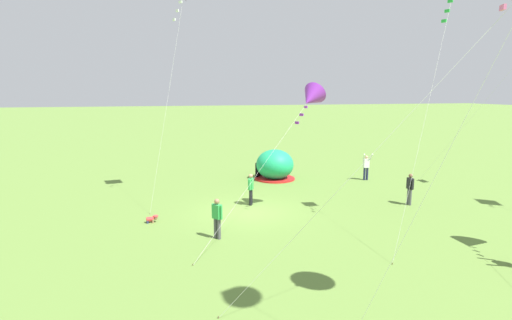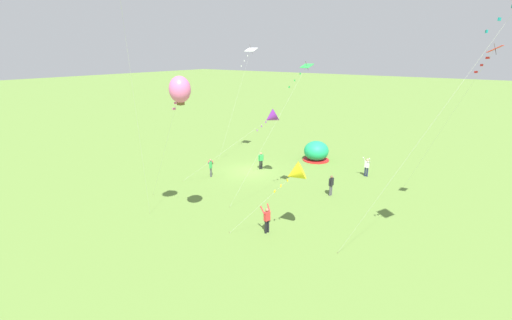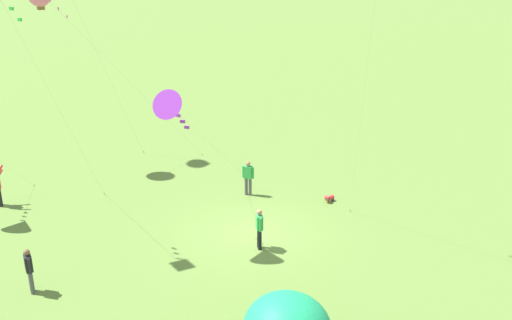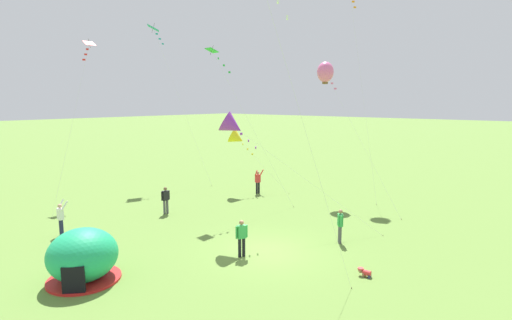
{
  "view_description": "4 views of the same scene",
  "coord_description": "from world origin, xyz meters",
  "px_view_note": "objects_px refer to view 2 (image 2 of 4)",
  "views": [
    {
      "loc": [
        19.16,
        -4.58,
        6.11
      ],
      "look_at": [
        0.65,
        0.26,
        2.79
      ],
      "focal_mm": 28.0,
      "sensor_mm": 36.0,
      "label": 1
    },
    {
      "loc": [
        25.36,
        18.73,
        11.14
      ],
      "look_at": [
        1.78,
        1.94,
        1.97
      ],
      "focal_mm": 24.0,
      "sensor_mm": 36.0,
      "label": 2
    },
    {
      "loc": [
        -18.31,
        12.75,
        12.07
      ],
      "look_at": [
        -1.68,
        0.98,
        4.1
      ],
      "focal_mm": 42.0,
      "sensor_mm": 36.0,
      "label": 3
    },
    {
      "loc": [
        -14.07,
        -11.25,
        7.05
      ],
      "look_at": [
        1.72,
        2.02,
        3.99
      ],
      "focal_mm": 28.0,
      "sensor_mm": 36.0,
      "label": 4
    }
  ],
  "objects_px": {
    "popup_tent": "(316,151)",
    "person_near_tent": "(211,167)",
    "kite_pink": "(180,90)",
    "kite_yellow": "(295,174)",
    "person_strolling": "(261,160)",
    "person_center_field": "(267,219)",
    "kite_green": "(302,73)",
    "kite_red": "(489,58)",
    "person_flying_kite": "(367,166)",
    "kite_purple": "(271,117)",
    "toddler_crawling": "(211,162)",
    "person_far_back": "(331,184)",
    "kite_white": "(250,53)"
  },
  "relations": [
    {
      "from": "kite_yellow",
      "to": "popup_tent",
      "type": "bearing_deg",
      "value": -159.09
    },
    {
      "from": "person_strolling",
      "to": "person_far_back",
      "type": "height_order",
      "value": "same"
    },
    {
      "from": "person_far_back",
      "to": "kite_yellow",
      "type": "bearing_deg",
      "value": 5.28
    },
    {
      "from": "kite_purple",
      "to": "kite_pink",
      "type": "bearing_deg",
      "value": 5.87
    },
    {
      "from": "person_far_back",
      "to": "kite_red",
      "type": "height_order",
      "value": "kite_red"
    },
    {
      "from": "kite_pink",
      "to": "kite_purple",
      "type": "xyz_separation_m",
      "value": [
        -11.15,
        -1.15,
        -3.36
      ]
    },
    {
      "from": "kite_pink",
      "to": "kite_purple",
      "type": "height_order",
      "value": "kite_pink"
    },
    {
      "from": "kite_yellow",
      "to": "kite_pink",
      "type": "bearing_deg",
      "value": -55.39
    },
    {
      "from": "person_strolling",
      "to": "kite_white",
      "type": "relative_size",
      "value": 0.15
    },
    {
      "from": "person_near_tent",
      "to": "kite_green",
      "type": "xyz_separation_m",
      "value": [
        1.11,
        9.7,
        8.81
      ]
    },
    {
      "from": "person_near_tent",
      "to": "kite_green",
      "type": "bearing_deg",
      "value": 83.47
    },
    {
      "from": "kite_green",
      "to": "person_center_field",
      "type": "bearing_deg",
      "value": 4.06
    },
    {
      "from": "person_center_field",
      "to": "kite_purple",
      "type": "height_order",
      "value": "kite_purple"
    },
    {
      "from": "person_flying_kite",
      "to": "kite_purple",
      "type": "relative_size",
      "value": 0.26
    },
    {
      "from": "person_center_field",
      "to": "kite_yellow",
      "type": "height_order",
      "value": "kite_yellow"
    },
    {
      "from": "person_center_field",
      "to": "kite_red",
      "type": "height_order",
      "value": "kite_red"
    },
    {
      "from": "person_center_field",
      "to": "kite_yellow",
      "type": "relative_size",
      "value": 0.38
    },
    {
      "from": "person_strolling",
      "to": "kite_red",
      "type": "bearing_deg",
      "value": 82.41
    },
    {
      "from": "person_far_back",
      "to": "kite_purple",
      "type": "xyz_separation_m",
      "value": [
        -0.02,
        -5.87,
        4.81
      ]
    },
    {
      "from": "popup_tent",
      "to": "toddler_crawling",
      "type": "bearing_deg",
      "value": -48.21
    },
    {
      "from": "kite_white",
      "to": "kite_red",
      "type": "distance_m",
      "value": 20.99
    },
    {
      "from": "toddler_crawling",
      "to": "person_flying_kite",
      "type": "distance_m",
      "value": 15.52
    },
    {
      "from": "kite_green",
      "to": "person_flying_kite",
      "type": "bearing_deg",
      "value": 167.75
    },
    {
      "from": "kite_yellow",
      "to": "kite_white",
      "type": "distance_m",
      "value": 18.39
    },
    {
      "from": "toddler_crawling",
      "to": "person_far_back",
      "type": "height_order",
      "value": "person_far_back"
    },
    {
      "from": "person_far_back",
      "to": "toddler_crawling",
      "type": "bearing_deg",
      "value": -91.95
    },
    {
      "from": "kite_pink",
      "to": "kite_yellow",
      "type": "bearing_deg",
      "value": 124.61
    },
    {
      "from": "popup_tent",
      "to": "kite_yellow",
      "type": "bearing_deg",
      "value": 20.91
    },
    {
      "from": "person_center_field",
      "to": "person_far_back",
      "type": "relative_size",
      "value": 1.1
    },
    {
      "from": "person_center_field",
      "to": "kite_purple",
      "type": "bearing_deg",
      "value": -148.18
    },
    {
      "from": "kite_yellow",
      "to": "kite_pink",
      "type": "distance_m",
      "value": 8.21
    },
    {
      "from": "person_flying_kite",
      "to": "kite_yellow",
      "type": "xyz_separation_m",
      "value": [
        13.5,
        -0.19,
        3.21
      ]
    },
    {
      "from": "person_center_field",
      "to": "person_far_back",
      "type": "distance_m",
      "value": 8.05
    },
    {
      "from": "toddler_crawling",
      "to": "kite_white",
      "type": "height_order",
      "value": "kite_white"
    },
    {
      "from": "person_flying_kite",
      "to": "person_near_tent",
      "type": "distance_m",
      "value": 14.51
    },
    {
      "from": "person_near_tent",
      "to": "kite_red",
      "type": "bearing_deg",
      "value": 96.28
    },
    {
      "from": "kite_purple",
      "to": "kite_yellow",
      "type": "bearing_deg",
      "value": 41.43
    },
    {
      "from": "popup_tent",
      "to": "person_near_tent",
      "type": "height_order",
      "value": "popup_tent"
    },
    {
      "from": "person_near_tent",
      "to": "kite_yellow",
      "type": "xyz_separation_m",
      "value": [
        5.03,
        11.59,
        3.24
      ]
    },
    {
      "from": "person_near_tent",
      "to": "kite_yellow",
      "type": "bearing_deg",
      "value": 66.56
    },
    {
      "from": "person_strolling",
      "to": "person_center_field",
      "type": "xyz_separation_m",
      "value": [
        10.12,
        7.46,
        0.03
      ]
    },
    {
      "from": "toddler_crawling",
      "to": "kite_green",
      "type": "bearing_deg",
      "value": 72.29
    },
    {
      "from": "person_far_back",
      "to": "kite_white",
      "type": "relative_size",
      "value": 0.15
    },
    {
      "from": "person_near_tent",
      "to": "person_far_back",
      "type": "bearing_deg",
      "value": 102.28
    },
    {
      "from": "person_flying_kite",
      "to": "kite_green",
      "type": "bearing_deg",
      "value": -12.25
    },
    {
      "from": "kite_pink",
      "to": "person_center_field",
      "type": "bearing_deg",
      "value": 129.24
    },
    {
      "from": "person_strolling",
      "to": "toddler_crawling",
      "type": "bearing_deg",
      "value": -72.35
    },
    {
      "from": "kite_green",
      "to": "kite_pink",
      "type": "distance_m",
      "value": 8.44
    },
    {
      "from": "popup_tent",
      "to": "toddler_crawling",
      "type": "xyz_separation_m",
      "value": [
        7.49,
        -8.38,
        -0.82
      ]
    },
    {
      "from": "person_flying_kite",
      "to": "person_far_back",
      "type": "bearing_deg",
      "value": -8.13
    }
  ]
}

